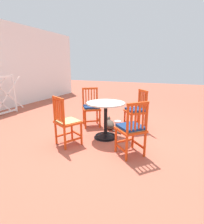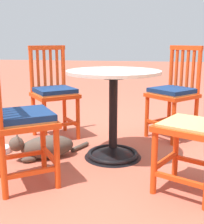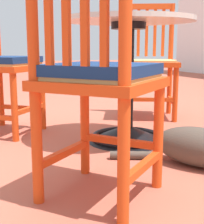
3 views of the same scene
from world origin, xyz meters
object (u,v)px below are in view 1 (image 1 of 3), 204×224
tabby_cat (110,124)px  pet_water_bowl (118,122)px  orange_chair_near_fence (136,111)px  cafe_table (106,124)px  orange_chair_tucked_in (91,108)px  orange_chair_facing_out (131,129)px  orange_chair_at_corner (67,122)px

tabby_cat → pet_water_bowl: size_ratio=3.30×
orange_chair_near_fence → pet_water_bowl: orange_chair_near_fence is taller
cafe_table → orange_chair_tucked_in: (0.54, 0.59, 0.16)m
orange_chair_near_fence → cafe_table: bearing=145.0°
orange_chair_tucked_in → orange_chair_facing_out: (-1.05, -1.24, 0.00)m
cafe_table → pet_water_bowl: 1.03m
cafe_table → tabby_cat: (0.57, 0.13, -0.19)m
cafe_table → orange_chair_at_corner: (-0.60, 0.52, 0.15)m
orange_chair_near_fence → orange_chair_at_corner: size_ratio=1.00×
orange_chair_at_corner → orange_chair_near_fence: bearing=-38.0°
orange_chair_facing_out → tabby_cat: size_ratio=1.63×
orange_chair_facing_out → tabby_cat: 1.38m
orange_chair_at_corner → pet_water_bowl: (1.59, -0.45, -0.41)m
orange_chair_at_corner → tabby_cat: size_ratio=1.63×
cafe_table → pet_water_bowl: size_ratio=4.47×
orange_chair_near_fence → orange_chair_at_corner: bearing=142.0°
orange_chair_at_corner → pet_water_bowl: 1.70m
orange_chair_near_fence → tabby_cat: size_ratio=1.63×
orange_chair_tucked_in → tabby_cat: bearing=-86.3°
cafe_table → orange_chair_facing_out: orange_chair_facing_out is taller
orange_chair_at_corner → orange_chair_facing_out: size_ratio=1.00×
cafe_table → tabby_cat: cafe_table is taller
orange_chair_facing_out → orange_chair_tucked_in: bearing=49.7°
tabby_cat → pet_water_bowl: 0.43m
tabby_cat → orange_chair_at_corner: bearing=161.4°
cafe_table → pet_water_bowl: (0.99, 0.07, -0.26)m
orange_chair_at_corner → cafe_table: bearing=-41.0°
tabby_cat → orange_chair_facing_out: bearing=-144.3°
cafe_table → orange_chair_facing_out: (-0.51, -0.65, 0.16)m
orange_chair_tucked_in → tabby_cat: orange_chair_tucked_in is taller
pet_water_bowl → orange_chair_facing_out: bearing=-154.5°
cafe_table → orange_chair_near_fence: bearing=-35.0°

